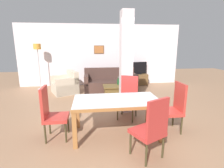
# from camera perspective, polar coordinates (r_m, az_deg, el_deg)

# --- Properties ---
(ground_plane) EXTENTS (18.00, 18.00, 0.00)m
(ground_plane) POSITION_cam_1_polar(r_m,az_deg,el_deg) (3.85, 1.41, -15.96)
(ground_plane) COLOR #A17857
(back_wall) EXTENTS (7.20, 0.09, 2.70)m
(back_wall) POSITION_cam_1_polar(r_m,az_deg,el_deg) (7.98, -3.64, 9.37)
(back_wall) COLOR silver
(back_wall) RESTS_ON ground_plane
(divider_pillar) EXTENTS (0.30, 0.38, 2.70)m
(divider_pillar) POSITION_cam_1_polar(r_m,az_deg,el_deg) (4.76, 4.59, 6.79)
(divider_pillar) COLOR silver
(divider_pillar) RESTS_ON ground_plane
(dining_table) EXTENTS (1.74, 0.92, 0.77)m
(dining_table) POSITION_cam_1_polar(r_m,az_deg,el_deg) (3.59, 1.47, -7.32)
(dining_table) COLOR #A86B38
(dining_table) RESTS_ON ground_plane
(dining_chair_head_right) EXTENTS (0.46, 0.46, 1.07)m
(dining_chair_head_right) POSITION_cam_1_polar(r_m,az_deg,el_deg) (3.99, 19.62, -6.80)
(dining_chair_head_right) COLOR #C53930
(dining_chair_head_right) RESTS_ON ground_plane
(dining_chair_near_right) EXTENTS (0.62, 0.62, 1.07)m
(dining_chair_near_right) POSITION_cam_1_polar(r_m,az_deg,el_deg) (2.94, 12.75, -13.63)
(dining_chair_near_right) COLOR red
(dining_chair_near_right) RESTS_ON ground_plane
(dining_chair_head_left) EXTENTS (0.46, 0.46, 1.07)m
(dining_chair_head_left) POSITION_cam_1_polar(r_m,az_deg,el_deg) (3.65, -19.20, -8.59)
(dining_chair_head_left) COLOR #BF342D
(dining_chair_head_left) RESTS_ON ground_plane
(dining_chair_far_right) EXTENTS (0.62, 0.62, 1.07)m
(dining_chair_far_right) POSITION_cam_1_polar(r_m,az_deg,el_deg) (4.47, 5.31, -3.92)
(dining_chair_far_right) COLOR red
(dining_chair_far_right) RESTS_ON ground_plane
(sofa) EXTENTS (2.08, 0.93, 0.88)m
(sofa) POSITION_cam_1_polar(r_m,az_deg,el_deg) (7.12, -0.59, 0.35)
(sofa) COLOR #4A312A
(sofa) RESTS_ON ground_plane
(armchair) EXTENTS (1.15, 1.20, 0.84)m
(armchair) POSITION_cam_1_polar(r_m,az_deg,el_deg) (6.95, -14.87, -0.45)
(armchair) COLOR beige
(armchair) RESTS_ON ground_plane
(coffee_table) EXTENTS (0.76, 0.58, 0.46)m
(coffee_table) POSITION_cam_1_polar(r_m,az_deg,el_deg) (6.04, 0.77, -2.61)
(coffee_table) COLOR brown
(coffee_table) RESTS_ON ground_plane
(bottle) EXTENTS (0.08, 0.08, 0.27)m
(bottle) POSITION_cam_1_polar(r_m,az_deg,el_deg) (6.15, 2.06, 0.81)
(bottle) COLOR #194C23
(bottle) RESTS_ON coffee_table
(tv_stand) EXTENTS (0.91, 0.40, 0.50)m
(tv_stand) POSITION_cam_1_polar(r_m,az_deg,el_deg) (8.13, 8.25, 1.50)
(tv_stand) COLOR brown
(tv_stand) RESTS_ON ground_plane
(tv_screen) EXTENTS (0.85, 0.24, 0.55)m
(tv_screen) POSITION_cam_1_polar(r_m,az_deg,el_deg) (8.05, 8.37, 5.12)
(tv_screen) COLOR black
(tv_screen) RESTS_ON tv_stand
(floor_lamp) EXTENTS (0.29, 0.29, 1.86)m
(floor_lamp) POSITION_cam_1_polar(r_m,az_deg,el_deg) (7.69, -23.14, 9.73)
(floor_lamp) COLOR #B7B7BC
(floor_lamp) RESTS_ON ground_plane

